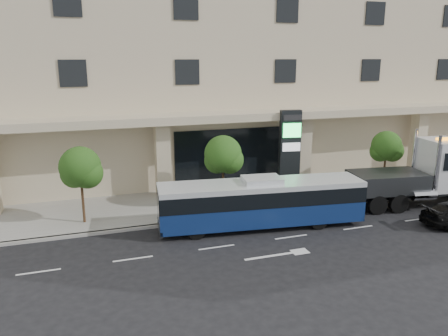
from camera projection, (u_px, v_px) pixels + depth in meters
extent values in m
plane|color=black|center=(279.00, 227.00, 23.70)|extent=(120.00, 120.00, 0.00)
cube|color=gray|center=(246.00, 198.00, 28.29)|extent=(120.00, 6.00, 0.15)
cube|color=gray|center=(264.00, 213.00, 25.53)|extent=(120.00, 0.30, 0.15)
cube|color=#C4B093|center=(201.00, 44.00, 35.51)|extent=(60.00, 15.00, 20.00)
cube|color=#C4B093|center=(237.00, 116.00, 28.68)|extent=(60.00, 2.80, 0.50)
cube|color=black|center=(231.00, 157.00, 30.51)|extent=(8.00, 0.12, 4.00)
cube|color=#C4B093|center=(163.00, 160.00, 27.80)|extent=(0.90, 0.90, 4.90)
cube|color=#C4B093|center=(303.00, 149.00, 30.84)|extent=(0.90, 0.90, 4.90)
cube|color=#C4B093|center=(418.00, 141.00, 33.88)|extent=(0.90, 0.90, 4.90)
cylinder|color=#422B19|center=(83.00, 198.00, 23.59)|extent=(0.14, 0.14, 2.80)
sphere|color=#184E16|center=(80.00, 167.00, 23.17)|extent=(2.20, 2.20, 2.20)
sphere|color=#184E16|center=(88.00, 173.00, 23.17)|extent=(1.65, 1.65, 1.65)
sphere|color=#184E16|center=(75.00, 174.00, 23.36)|extent=(1.54, 1.54, 1.54)
cylinder|color=#422B19|center=(223.00, 184.00, 26.01)|extent=(0.14, 0.14, 2.94)
sphere|color=#184E16|center=(223.00, 154.00, 25.57)|extent=(2.20, 2.20, 2.20)
sphere|color=#184E16|center=(230.00, 160.00, 25.57)|extent=(1.65, 1.65, 1.65)
sphere|color=#184E16|center=(217.00, 161.00, 25.76)|extent=(1.54, 1.54, 1.54)
cylinder|color=#422B19|center=(384.00, 170.00, 29.53)|extent=(0.14, 0.14, 2.73)
sphere|color=#184E16|center=(386.00, 146.00, 29.12)|extent=(2.00, 2.00, 2.00)
sphere|color=#184E16|center=(392.00, 151.00, 29.12)|extent=(1.50, 1.50, 1.50)
sphere|color=#184E16|center=(380.00, 151.00, 29.31)|extent=(1.40, 1.40, 1.40)
cylinder|color=black|center=(197.00, 231.00, 21.96)|extent=(0.94, 0.38, 0.91)
cylinder|color=black|center=(192.00, 217.00, 23.79)|extent=(0.94, 0.38, 0.91)
cylinder|color=black|center=(319.00, 221.00, 23.25)|extent=(0.94, 0.38, 0.91)
cylinder|color=black|center=(305.00, 209.00, 25.07)|extent=(0.94, 0.38, 0.91)
cube|color=navy|center=(261.00, 211.00, 23.49)|extent=(11.15, 3.54, 1.10)
cube|color=black|center=(262.00, 195.00, 23.25)|extent=(11.15, 3.58, 0.82)
cube|color=silver|center=(262.00, 185.00, 23.12)|extent=(11.15, 3.54, 0.27)
cube|color=silver|center=(262.00, 180.00, 23.05)|extent=(2.17, 1.68, 0.27)
cube|color=#2D3033|center=(160.00, 227.00, 22.54)|extent=(0.40, 2.28, 0.27)
cube|color=#2D3033|center=(353.00, 212.00, 24.66)|extent=(0.40, 2.28, 0.27)
cube|color=#2D3033|center=(419.00, 192.00, 27.02)|extent=(8.93, 2.25, 0.42)
cube|color=silver|center=(441.00, 164.00, 26.82)|extent=(2.43, 2.87, 3.02)
cylinder|color=silver|center=(437.00, 165.00, 25.46)|extent=(0.21, 0.21, 3.55)
cylinder|color=silver|center=(414.00, 157.00, 27.65)|extent=(0.21, 0.21, 3.55)
cube|color=#2D3033|center=(387.00, 182.00, 26.43)|extent=(4.68, 3.08, 1.15)
cube|color=#2D3033|center=(348.00, 194.00, 26.15)|extent=(1.69, 0.52, 0.23)
cube|color=#2D3033|center=(338.00, 201.00, 26.14)|extent=(0.52, 1.90, 0.19)
cube|color=orange|center=(444.00, 139.00, 26.44)|extent=(0.98, 0.49, 0.15)
cylinder|color=black|center=(399.00, 203.00, 25.68)|extent=(1.18, 0.49, 1.15)
cylinder|color=black|center=(379.00, 192.00, 27.77)|extent=(1.18, 0.49, 1.15)
cylinder|color=black|center=(377.00, 205.00, 25.45)|extent=(1.18, 0.49, 1.15)
cylinder|color=black|center=(360.00, 194.00, 27.53)|extent=(1.18, 0.49, 1.15)
cube|color=black|center=(289.00, 152.00, 28.73)|extent=(1.42, 0.64, 5.48)
cube|color=#27EF5E|center=(292.00, 130.00, 28.14)|extent=(1.18, 0.22, 0.91)
cube|color=silver|center=(291.00, 147.00, 28.41)|extent=(1.18, 0.22, 0.55)
cube|color=#262628|center=(293.00, 118.00, 27.93)|extent=(1.18, 0.22, 0.37)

